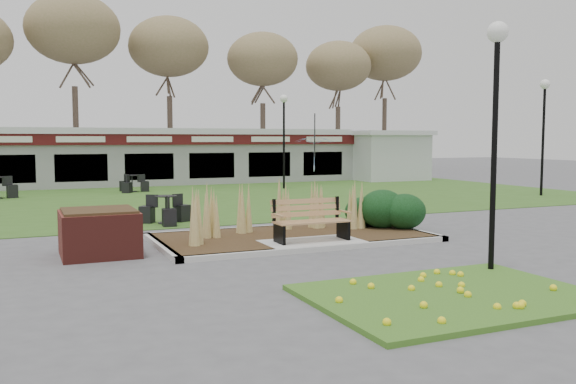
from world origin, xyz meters
name	(u,v)px	position (x,y,z in m)	size (l,w,h in m)	color
ground	(315,248)	(0.00, 0.00, 0.00)	(100.00, 100.00, 0.00)	#515154
lawn	(182,198)	(0.00, 12.00, 0.01)	(34.00, 16.00, 0.02)	#335D1D
flower_bed	(452,294)	(0.00, -4.60, 0.07)	(4.20, 3.00, 0.16)	#3C681D
planting_bed	(337,221)	(1.27, 1.35, 0.37)	(6.75, 3.40, 1.27)	#362115
park_bench	(310,220)	(0.00, 0.25, 0.59)	(1.70, 0.66, 0.93)	#AE874E
brick_planter	(99,232)	(-4.40, 1.00, 0.48)	(1.50, 1.50, 0.95)	maroon
food_pavilion	(144,156)	(0.00, 19.96, 1.48)	(24.60, 3.40, 2.90)	gray
service_hut	(388,155)	(13.50, 18.00, 1.45)	(4.40, 3.40, 2.83)	silver
tree_backdrop	(118,43)	(0.00, 28.00, 8.36)	(47.24, 5.24, 10.36)	#47382B
lamp_post_near_left	(496,91)	(1.73, -3.50, 3.18)	(0.36, 0.36, 4.37)	black
lamp_post_mid_right	(284,120)	(5.58, 14.68, 3.23)	(0.37, 0.37, 4.43)	black
lamp_post_far_right	(544,111)	(14.00, 7.12, 3.50)	(0.40, 0.40, 4.80)	black
bistro_set_b	(132,186)	(-1.33, 15.67, 0.27)	(1.27, 1.42, 0.75)	black
bistro_set_c	(166,214)	(-2.16, 5.00, 0.28)	(1.46, 1.32, 0.78)	black
patio_umbrella	(315,153)	(8.00, 16.30, 1.62)	(2.22, 2.25, 2.55)	black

